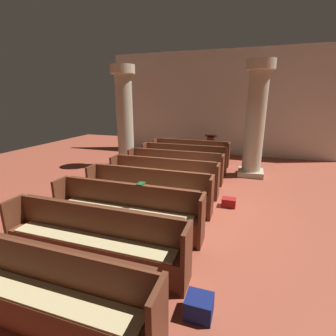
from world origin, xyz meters
TOP-DOWN VIEW (x-y plane):
  - ground_plane at (0.00, 0.00)m, footprint 19.20×19.20m
  - back_wall at (0.00, 6.08)m, footprint 10.00×0.16m
  - pew_row_0 at (-0.75, 3.95)m, footprint 3.01×0.47m
  - pew_row_1 at (-0.75, 2.86)m, footprint 3.01×0.46m
  - pew_row_2 at (-0.75, 1.77)m, footprint 3.01×0.47m
  - pew_row_3 at (-0.75, 0.69)m, footprint 3.01×0.46m
  - pew_row_4 at (-0.75, -0.40)m, footprint 3.01×0.46m
  - pew_row_5 at (-0.75, -1.49)m, footprint 3.01×0.47m
  - pew_row_6 at (-0.75, -2.57)m, footprint 3.01×0.46m
  - pew_row_7 at (-0.75, -3.66)m, footprint 3.01×0.46m
  - pillar_aisle_side at (1.54, 3.03)m, footprint 0.87×0.87m
  - pillar_far_side at (-2.99, 2.86)m, footprint 0.87×0.87m
  - lectern at (-0.10, 4.85)m, footprint 0.48×0.45m
  - hymn_book at (-0.50, -1.30)m, footprint 0.13×0.18m
  - kneeler_box_red at (1.06, 0.25)m, footprint 0.32×0.25m
  - kneeler_box_navy at (0.98, -2.99)m, footprint 0.32×0.29m

SIDE VIEW (x-z plane):
  - ground_plane at x=0.00m, z-range 0.00..0.00m
  - kneeler_box_red at x=1.06m, z-range 0.00..0.21m
  - kneeler_box_navy at x=0.98m, z-range 0.00..0.25m
  - lectern at x=-0.10m, z-range -0.09..0.99m
  - pew_row_0 at x=-0.75m, z-range 0.02..0.94m
  - pew_row_1 at x=-0.75m, z-range 0.02..0.94m
  - pew_row_2 at x=-0.75m, z-range 0.02..0.94m
  - pew_row_3 at x=-0.75m, z-range 0.02..0.94m
  - pew_row_4 at x=-0.75m, z-range 0.02..0.94m
  - pew_row_5 at x=-0.75m, z-range 0.02..0.94m
  - pew_row_6 at x=-0.75m, z-range 0.02..0.94m
  - pew_row_7 at x=-0.75m, z-range 0.02..0.94m
  - hymn_book at x=-0.50m, z-range 0.92..0.94m
  - pillar_aisle_side at x=1.54m, z-range 0.07..3.70m
  - pillar_far_side at x=-2.99m, z-range 0.07..3.70m
  - back_wall at x=0.00m, z-range 0.00..4.50m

